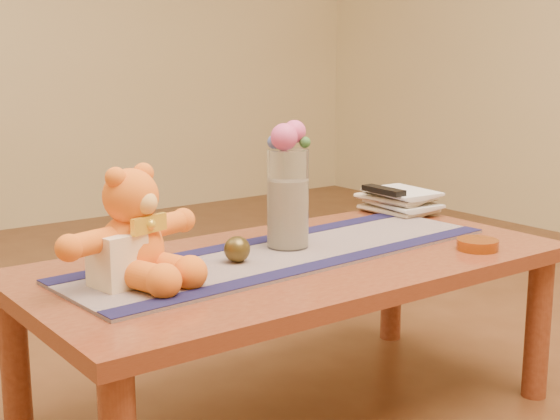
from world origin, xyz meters
TOP-DOWN VIEW (x-y plane):
  - floor at (0.00, 0.00)m, footprint 5.50×5.50m
  - coffee_table_top at (0.00, 0.00)m, footprint 1.40×0.70m
  - table_leg_fr at (0.64, -0.29)m, footprint 0.07×0.07m
  - table_leg_bl at (-0.64, 0.29)m, footprint 0.07×0.07m
  - table_leg_br at (0.64, 0.29)m, footprint 0.07×0.07m
  - persian_runner at (-0.01, 0.03)m, footprint 1.22×0.42m
  - runner_border_near at (0.00, -0.11)m, footprint 1.20×0.13m
  - runner_border_far at (-0.02, 0.17)m, footprint 1.20×0.13m
  - teddy_bear at (-0.44, 0.04)m, footprint 0.44×0.39m
  - pillar_candle at (-0.48, 0.02)m, footprint 0.12×0.12m
  - candle_wick at (-0.48, 0.02)m, footprint 0.00×0.00m
  - glass_vase at (0.03, 0.07)m, footprint 0.11×0.11m
  - potpourri_fill at (0.03, 0.07)m, footprint 0.09×0.09m
  - rose_left at (0.01, 0.06)m, footprint 0.07×0.07m
  - rose_right at (0.06, 0.08)m, footprint 0.06×0.06m
  - blue_flower_back at (0.04, 0.11)m, footprint 0.04×0.04m
  - blue_flower_side at (0.00, 0.09)m, footprint 0.04×0.04m
  - leaf_sprig at (0.07, 0.05)m, footprint 0.03×0.03m
  - bronze_ball at (-0.16, 0.03)m, footprint 0.08×0.08m
  - book_bottom at (0.53, 0.24)m, footprint 0.17×0.23m
  - book_lower at (0.54, 0.23)m, footprint 0.19×0.24m
  - book_upper at (0.52, 0.24)m, footprint 0.18×0.24m
  - book_top at (0.53, 0.24)m, footprint 0.18×0.24m
  - tv_remote at (0.53, 0.23)m, footprint 0.05×0.16m
  - amber_dish at (0.44, -0.23)m, footprint 0.11×0.11m

SIDE VIEW (x-z plane):
  - floor at x=0.00m, z-range 0.00..0.00m
  - table_leg_fr at x=0.64m, z-range 0.00..0.41m
  - table_leg_bl at x=-0.64m, z-range 0.00..0.41m
  - table_leg_br at x=0.64m, z-range 0.00..0.41m
  - coffee_table_top at x=0.00m, z-range 0.41..0.45m
  - persian_runner at x=-0.01m, z-range 0.45..0.46m
  - runner_border_near at x=0.00m, z-range 0.46..0.46m
  - runner_border_far at x=-0.02m, z-range 0.46..0.46m
  - book_bottom at x=0.53m, z-range 0.45..0.47m
  - amber_dish at x=0.44m, z-range 0.45..0.48m
  - book_lower at x=0.54m, z-range 0.47..0.49m
  - bronze_ball at x=-0.16m, z-range 0.46..0.52m
  - book_upper at x=0.52m, z-range 0.49..0.51m
  - book_top at x=0.53m, z-range 0.51..0.53m
  - pillar_candle at x=-0.48m, z-range 0.46..0.58m
  - tv_remote at x=0.53m, z-range 0.53..0.54m
  - potpourri_fill at x=0.03m, z-range 0.46..0.64m
  - teddy_bear at x=-0.44m, z-range 0.46..0.71m
  - candle_wick at x=-0.48m, z-range 0.58..0.59m
  - glass_vase at x=0.03m, z-range 0.46..0.72m
  - leaf_sprig at x=0.07m, z-range 0.72..0.75m
  - blue_flower_side at x=0.00m, z-range 0.72..0.76m
  - blue_flower_back at x=0.04m, z-range 0.72..0.77m
  - rose_left at x=0.01m, z-range 0.72..0.79m
  - rose_right at x=0.06m, z-range 0.73..0.79m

